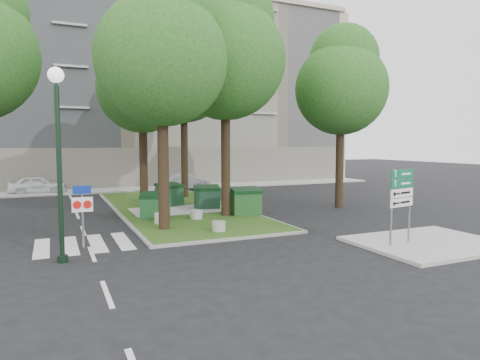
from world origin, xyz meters
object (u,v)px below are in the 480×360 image
tree_street_right (342,80)px  directional_sign (401,195)px  street_lamp (58,141)px  tree_median_mid (143,79)px  car_silver (185,182)px  dumpster_b (169,195)px  litter_bin (199,190)px  bollard_left (162,218)px  car_white (38,185)px  traffic_sign_pole (82,206)px  tree_median_near_right (227,48)px  bollard_mid (196,214)px  tree_median_far (185,67)px  dumpster_c (207,197)px  dumpster_a (155,206)px  bollard_right (219,226)px  dumpster_d (246,201)px  tree_median_near_left (163,48)px

tree_street_right → directional_sign: (-3.78, -8.38, -5.16)m
street_lamp → tree_median_mid: bearing=65.2°
tree_median_mid → car_silver: 10.93m
tree_street_right → dumpster_b: bearing=158.0°
litter_bin → directional_sign: size_ratio=0.27×
bollard_left → car_white: size_ratio=0.16×
directional_sign → car_silver: bearing=82.0°
traffic_sign_pole → car_silver: traffic_sign_pole is taller
tree_median_near_right → litter_bin: 10.80m
street_lamp → traffic_sign_pole: bearing=65.9°
bollard_left → bollard_mid: 1.76m
tree_median_far → dumpster_c: 9.17m
dumpster_c → directional_sign: 10.88m
dumpster_a → litter_bin: bearing=79.3°
tree_median_far → car_white: size_ratio=3.16×
traffic_sign_pole → car_silver: 17.85m
tree_median_far → directional_sign: tree_median_far is taller
tree_median_mid → car_white: tree_median_mid is taller
directional_sign → tree_median_far: bearing=88.3°
tree_median_mid → tree_median_far: 4.59m
dumpster_c → traffic_sign_pole: traffic_sign_pole is taller
tree_median_near_right → tree_median_mid: 5.50m
tree_median_near_right → car_silver: bearing=82.8°
car_white → tree_median_near_right: bearing=-143.5°
tree_street_right → bollard_left: tree_street_right is taller
bollard_mid → street_lamp: 8.21m
dumpster_b → traffic_sign_pole: bearing=-145.4°
dumpster_c → bollard_right: bearing=-93.7°
dumpster_d → directional_sign: 8.11m
car_silver → tree_median_near_left: bearing=153.3°
tree_median_near_right → traffic_sign_pole: 10.08m
bollard_left → dumpster_a: bearing=89.2°
tree_median_near_right → street_lamp: (-7.48, -5.20, -4.35)m
tree_median_near_left → traffic_sign_pole: bearing=-153.7°
tree_street_right → bollard_left: (-10.40, -1.34, -6.64)m
tree_median_near_right → car_silver: 14.29m
tree_median_near_left → car_white: (-5.06, 15.99, -6.67)m
dumpster_b → litter_bin: bearing=29.2°
tree_median_near_right → car_white: size_ratio=3.03×
tree_median_near_left → dumpster_d: bearing=22.5°
tree_median_near_right → dumpster_c: 7.66m
tree_median_near_right → dumpster_b: size_ratio=7.03×
dumpster_b → dumpster_d: 5.00m
tree_median_near_right → dumpster_a: tree_median_near_right is taller
dumpster_c → litter_bin: (1.29, 5.28, -0.24)m
dumpster_d → street_lamp: size_ratio=0.27×
dumpster_b → dumpster_d: (2.69, -4.22, 0.02)m
bollard_right → car_white: bearing=111.5°
tree_median_near_left → bollard_right: (1.77, -1.37, -7.00)m
litter_bin → car_white: bearing=146.9°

